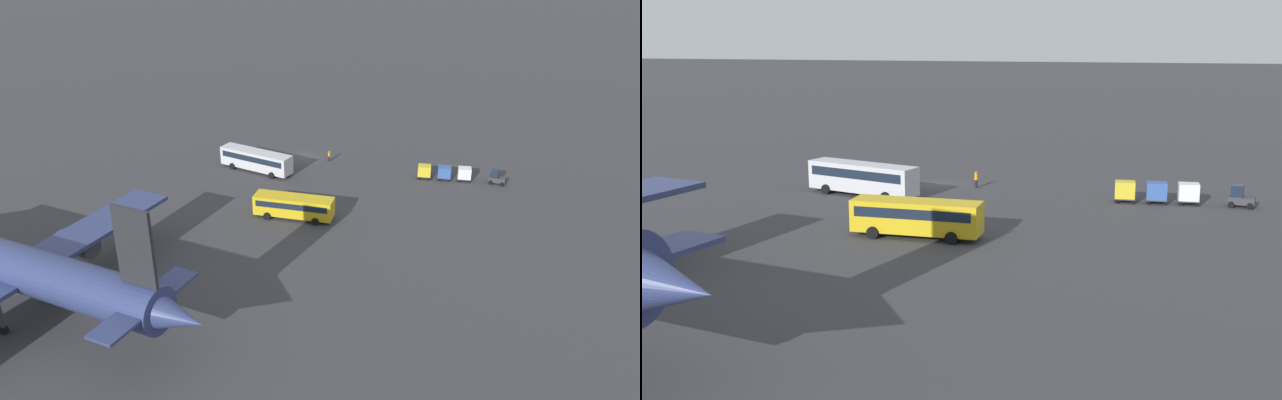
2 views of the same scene
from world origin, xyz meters
TOP-DOWN VIEW (x-y plane):
  - ground_plane at (0.00, 0.00)m, footprint 600.00×600.00m
  - airplane at (19.62, 47.79)m, footprint 45.80×39.75m
  - shuttle_bus_near at (6.19, 6.96)m, footprint 12.14×6.45m
  - shuttle_bus_far at (-3.06, 21.65)m, footprint 10.70×3.64m
  - baggage_tug at (-30.21, 5.22)m, footprint 2.63×2.10m
  - worker_person at (-4.25, 0.91)m, footprint 0.38×0.38m
  - cargo_cart_white at (-25.54, 5.04)m, footprint 2.00×1.69m
  - cargo_cart_blue at (-22.56, 5.12)m, footprint 2.00×1.69m
  - cargo_cart_yellow at (-19.59, 5.15)m, footprint 2.00×1.69m

SIDE VIEW (x-z plane):
  - ground_plane at x=0.00m, z-range 0.00..0.00m
  - worker_person at x=-4.25m, z-range 0.00..1.74m
  - baggage_tug at x=-30.21m, z-range -0.11..1.99m
  - cargo_cart_white at x=-25.54m, z-range 0.16..2.22m
  - cargo_cart_blue at x=-22.56m, z-range 0.16..2.22m
  - cargo_cart_yellow at x=-19.59m, z-range 0.16..2.22m
  - shuttle_bus_far at x=-3.06m, z-range 0.31..3.33m
  - shuttle_bus_near at x=6.19m, z-range 0.32..3.58m
  - airplane at x=19.62m, z-range -1.92..13.51m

